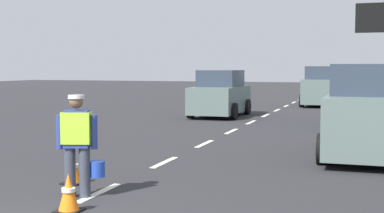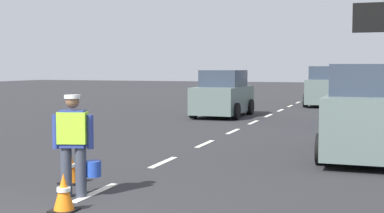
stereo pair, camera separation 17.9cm
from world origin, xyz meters
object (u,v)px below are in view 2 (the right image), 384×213
at_px(traffic_cone_far, 70,168).
at_px(car_parked_curbside, 366,114).
at_px(road_worker, 75,140).
at_px(car_outgoing_far, 326,87).
at_px(traffic_cone_near, 64,192).
at_px(car_parked_far, 374,97).
at_px(car_oncoming_second, 223,95).

xyz_separation_m(traffic_cone_far, car_parked_curbside, (5.01, 4.73, 0.73)).
bearing_deg(road_worker, car_outgoing_far, 84.96).
xyz_separation_m(traffic_cone_near, traffic_cone_far, (-0.94, 1.67, 0.00)).
bearing_deg(car_parked_far, traffic_cone_far, -113.43).
distance_m(traffic_cone_far, car_parked_curbside, 6.93).
relative_size(car_oncoming_second, car_parked_curbside, 0.91).
distance_m(road_worker, car_parked_far, 13.45).
relative_size(traffic_cone_far, car_outgoing_far, 0.13).
xyz_separation_m(car_oncoming_second, car_outgoing_far, (3.59, 7.67, 0.08)).
bearing_deg(car_parked_curbside, car_parked_far, 89.12).
distance_m(traffic_cone_far, car_outgoing_far, 21.42).
bearing_deg(car_outgoing_far, car_parked_curbside, -81.64).
distance_m(traffic_cone_near, car_parked_curbside, 7.63).
bearing_deg(car_outgoing_far, car_parked_far, -74.94).
relative_size(road_worker, car_oncoming_second, 0.42).
height_order(traffic_cone_near, car_oncoming_second, car_oncoming_second).
xyz_separation_m(road_worker, traffic_cone_near, (0.31, -0.81, -0.65)).
distance_m(road_worker, car_oncoming_second, 14.54).
relative_size(traffic_cone_near, car_parked_curbside, 0.13).
height_order(traffic_cone_near, car_outgoing_far, car_outgoing_far).
distance_m(traffic_cone_near, car_oncoming_second, 15.40).
height_order(car_oncoming_second, car_parked_curbside, car_parked_curbside).
bearing_deg(road_worker, car_oncoming_second, 96.48).
bearing_deg(road_worker, traffic_cone_near, -69.27).
bearing_deg(traffic_cone_far, car_outgoing_far, 83.06).
height_order(road_worker, car_parked_curbside, car_parked_curbside).
bearing_deg(traffic_cone_near, car_parked_far, 72.78).
bearing_deg(car_parked_far, car_parked_curbside, -90.88).
relative_size(traffic_cone_near, car_outgoing_far, 0.13).
xyz_separation_m(traffic_cone_far, car_outgoing_far, (2.59, 21.25, 0.72)).
bearing_deg(road_worker, traffic_cone_far, 126.35).
bearing_deg(car_oncoming_second, traffic_cone_far, -85.76).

